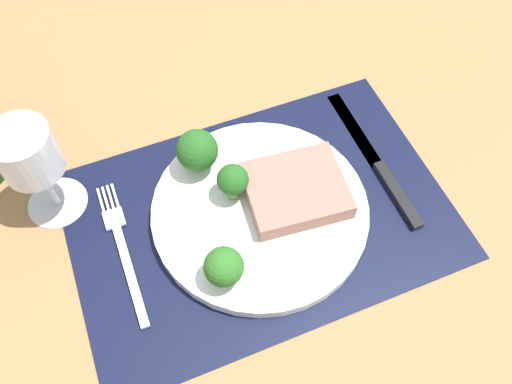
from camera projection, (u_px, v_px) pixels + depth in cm
name	position (u px, v px, depth cm)	size (l,w,h in cm)	color
ground_plane	(260.00, 221.00, 64.99)	(140.00, 110.00, 3.00)	#996D42
placemat	(260.00, 215.00, 63.59)	(45.22, 30.45, 0.30)	black
plate	(260.00, 211.00, 62.78)	(25.95, 25.95, 1.60)	white
steak	(294.00, 187.00, 62.11)	(11.52, 9.82, 2.49)	#9E6B5B
broccoli_near_steak	(224.00, 267.00, 54.91)	(4.35, 4.35, 5.26)	#6B994C
broccoli_front_edge	(197.00, 150.00, 62.14)	(5.09, 5.09, 6.13)	#5B8942
broccoli_near_fork	(233.00, 181.00, 60.46)	(3.76, 3.76, 5.11)	#6B994C
fork	(123.00, 249.00, 60.72)	(2.40, 19.20, 0.50)	silver
knife	(380.00, 167.00, 66.72)	(1.80, 23.00, 0.80)	black
wine_glass	(29.00, 158.00, 56.37)	(7.29, 7.29, 13.66)	silver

